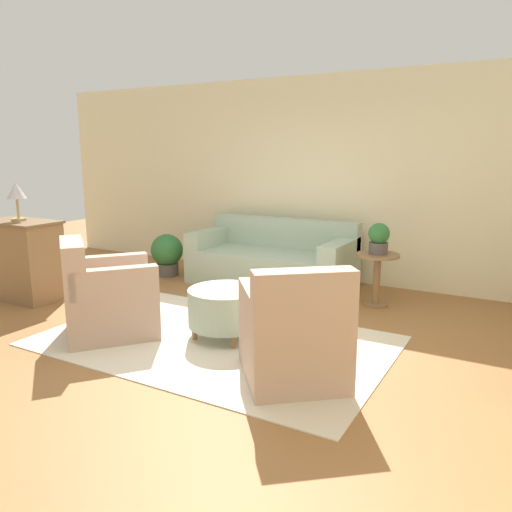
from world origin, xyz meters
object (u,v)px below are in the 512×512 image
Objects in this scene: couch at (273,261)px; table_lamp at (16,193)px; armchair_left at (105,299)px; ottoman_table at (226,307)px; side_table at (377,271)px; dresser at (23,259)px; armchair_right at (294,336)px; potted_plant_on_side_table at (379,238)px; potted_plant_floor at (167,253)px.

table_lamp is at bearing -138.03° from couch.
ottoman_table is (1.06, 0.53, -0.07)m from armchair_left.
side_table is (0.98, 1.72, 0.11)m from ottoman_table.
dresser is (-1.82, 0.43, 0.13)m from armchair_left.
side_table is (1.52, -0.28, 0.10)m from couch.
armchair_right is at bearing 0.00° from armchair_left.
armchair_left reaches higher than ottoman_table.
ottoman_table is at bearing 26.63° from armchair_left.
armchair_left is at bearing 180.00° from armchair_right.
armchair_left is 3.07m from potted_plant_on_side_table.
armchair_left is 1.54× the size of ottoman_table.
ottoman_table is at bearing -119.68° from side_table.
couch is at bearing 120.84° from armchair_right.
table_lamp is at bearing -113.55° from potted_plant_floor.
couch is 1.55m from side_table.
couch reaches higher than ottoman_table.
couch is 2.08m from ottoman_table.
potted_plant_floor is (-2.10, 1.68, 0.03)m from ottoman_table.
couch reaches higher than side_table.
couch is at bearing 104.98° from ottoman_table.
armchair_right is 1.15× the size of dresser.
table_lamp is (0.00, 0.00, 0.80)m from dresser.
armchair_left is 1.00× the size of armchair_right.
ottoman_table is 1.58× the size of table_lamp.
table_lamp is at bearing -178.00° from ottoman_table.
armchair_left is 1.87m from dresser.
armchair_right is 1.84× the size of potted_plant_floor.
armchair_left reaches higher than side_table.
side_table reaches higher than ottoman_table.
potted_plant_on_side_table is at bearing 89.90° from armchair_right.
couch is 3.15m from dresser.
potted_plant_floor is (-1.56, -0.32, 0.01)m from couch.
couch is 3.61× the size of potted_plant_floor.
potted_plant_on_side_table is (-0.00, -0.00, 0.39)m from side_table.
armchair_left is at bearing -13.35° from table_lamp.
potted_plant_floor reaches higher than ottoman_table.
couch is at bearing 41.97° from dresser.
dresser is (-2.34, -2.11, 0.18)m from couch.
table_lamp is (-3.86, -1.82, 0.88)m from side_table.
armchair_right is 3.12× the size of potted_plant_on_side_table.
side_table is 1.02× the size of potted_plant_floor.
side_table is at bearing 89.90° from armchair_right.
armchair_left and armchair_right have the same top height.
potted_plant_on_side_table is (3.86, 1.82, 0.31)m from dresser.
potted_plant_on_side_table reaches higher than armchair_right.
potted_plant_floor is at bearing 66.45° from dresser.
ottoman_table is 2.03× the size of potted_plant_on_side_table.
couch is 1.60m from potted_plant_floor.
ottoman_table is (0.54, -2.00, -0.01)m from couch.
potted_plant_on_side_table reaches higher than armchair_left.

